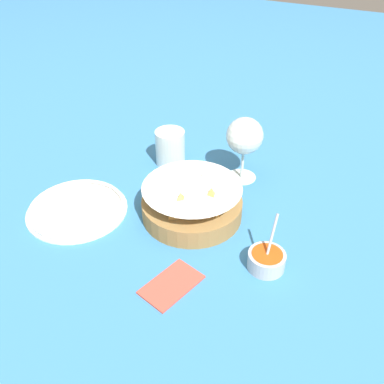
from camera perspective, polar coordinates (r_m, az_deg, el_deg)
name	(u,v)px	position (r m, az deg, el deg)	size (l,w,h in m)	color
ground_plane	(191,203)	(0.96, -0.10, -1.44)	(4.00, 4.00, 0.00)	teal
food_basket	(192,202)	(0.90, -0.01, -1.41)	(0.21, 0.21, 0.09)	olive
sauce_cup	(267,260)	(0.81, 9.91, -8.87)	(0.07, 0.07, 0.10)	#B7B7BC
wine_glass	(245,138)	(0.99, 7.02, 7.21)	(0.09, 0.09, 0.16)	silver
beer_mug	(171,148)	(1.08, -2.87, 5.83)	(0.11, 0.07, 0.09)	silver
side_plate	(77,208)	(0.96, -15.08, -2.14)	(0.22, 0.22, 0.01)	white
napkin	(171,284)	(0.78, -2.76, -12.13)	(0.12, 0.09, 0.01)	#DB4C3D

